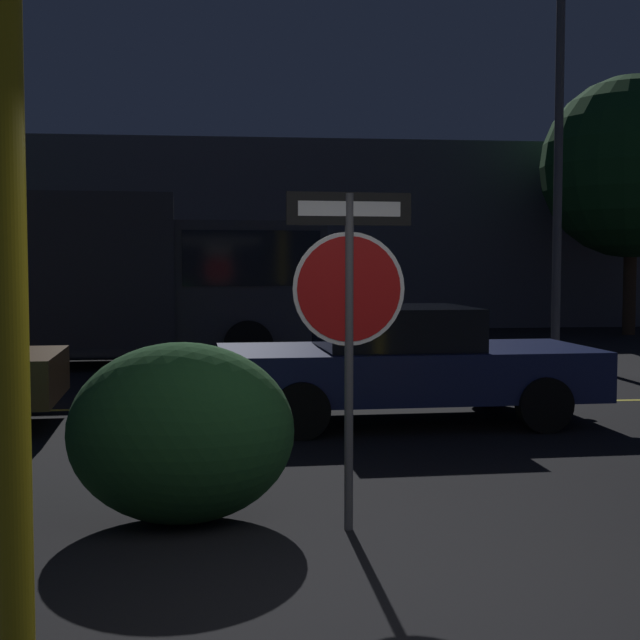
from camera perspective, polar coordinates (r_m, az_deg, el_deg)
ground_plane at (r=4.71m, az=6.67°, el=-19.04°), size 260.00×260.00×0.00m
road_center_stripe at (r=11.37m, az=-1.22°, el=-5.52°), size 36.32×0.12×0.01m
stop_sign at (r=5.98m, az=1.87°, el=1.83°), size 0.85×0.08×2.29m
yellow_pole_left at (r=3.75m, az=-19.21°, el=-1.06°), size 0.14×0.14×3.04m
hedge_bush_2 at (r=6.32m, az=-8.86°, el=-7.15°), size 1.58×1.09×1.27m
passing_car_2 at (r=10.25m, az=5.35°, el=-2.76°), size 4.40×2.07×1.32m
delivery_truck at (r=16.27m, az=-11.97°, el=2.94°), size 6.97×2.85×3.00m
street_lamp at (r=17.48m, az=15.06°, el=13.05°), size 0.37×0.37×8.13m
tree_2 at (r=24.04m, az=19.35°, el=9.20°), size 4.57×4.57×6.52m
building_backdrop at (r=25.98m, az=-9.60°, el=5.34°), size 27.79×3.45×5.21m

